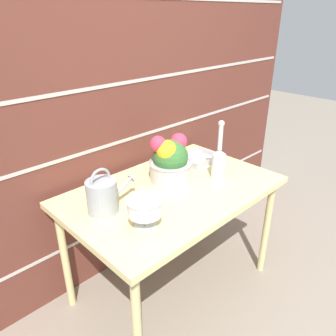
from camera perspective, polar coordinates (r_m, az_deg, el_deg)
ground_plane at (r=2.34m, az=0.71°, el=-19.65°), size 12.00×12.00×0.00m
brick_wall at (r=2.09m, az=-8.53°, el=9.68°), size 3.60×0.08×2.20m
patio_table at (r=1.93m, az=0.82°, el=-5.41°), size 1.24×0.79×0.74m
watering_can at (r=1.68m, az=-11.27°, el=-4.73°), size 0.30×0.16×0.24m
crystal_pedestal_bowl at (r=1.54m, az=-4.06°, el=-6.91°), size 0.18×0.18×0.15m
flower_planter at (r=1.93m, az=0.37°, el=1.38°), size 0.26×0.26×0.29m
glass_decanter at (r=2.00m, az=8.82°, el=1.31°), size 0.08×0.08×0.36m
wire_tray at (r=2.25m, az=5.17°, el=1.55°), size 0.24×0.20×0.04m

